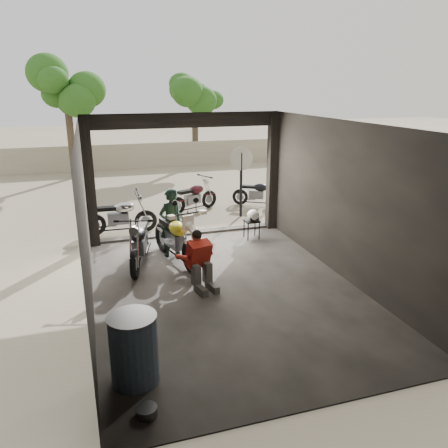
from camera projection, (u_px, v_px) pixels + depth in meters
ground at (226, 290)px, 8.57m from camera, size 80.00×80.00×0.00m
garage at (218, 220)px, 8.68m from camera, size 7.00×7.13×3.20m
boundary_wall at (139, 156)px, 21.13m from camera, size 18.00×0.30×1.20m
tree_left at (65, 82)px, 17.90m from camera, size 2.20×2.20×5.60m
tree_right at (194, 92)px, 21.03m from camera, size 2.20×2.20×5.00m
main_bike at (176, 234)px, 9.75m from camera, size 1.27×2.13×1.33m
left_bike at (139, 239)px, 9.58m from camera, size 1.18×1.94×1.22m
outside_bike_a at (120, 213)px, 11.66m from camera, size 1.73×0.76×1.15m
outside_bike_b at (194, 195)px, 13.77m from camera, size 1.75×1.29×1.10m
outside_bike_c at (258, 191)px, 14.45m from camera, size 1.59×1.28×1.01m
rider at (171, 223)px, 10.05m from camera, size 0.70×0.58×1.63m
mechanic at (202, 262)px, 8.43m from camera, size 0.75×0.90×1.14m
stool at (252, 223)px, 11.32m from camera, size 0.37×0.37×0.51m
helmet at (253, 215)px, 11.21m from camera, size 0.36×0.38×0.29m
oil_drum at (134, 350)px, 5.77m from camera, size 0.74×0.74×0.99m
sign_post at (241, 171)px, 12.98m from camera, size 0.71×0.08×2.13m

